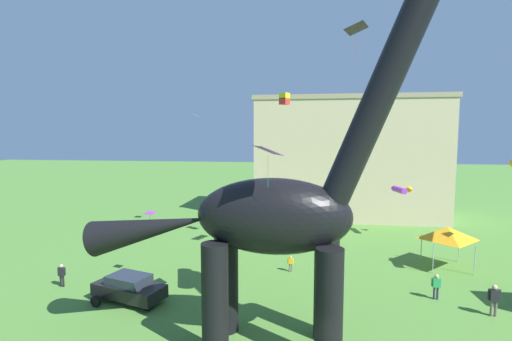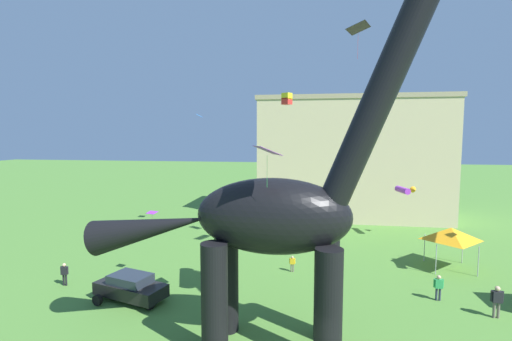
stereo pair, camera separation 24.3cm
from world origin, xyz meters
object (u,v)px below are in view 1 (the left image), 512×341
person_photographer (229,261)px  kite_near_low (356,29)px  parked_sedan_left (129,288)px  festival_canopy_tent (448,233)px  kite_high_right (402,190)px  person_strolling_adult (291,262)px  person_vendor_side (436,284)px  kite_drifting (196,116)px  person_watching_child (62,273)px  kite_near_high (268,151)px  dinosaur_sculpture (272,216)px  kite_mid_left (284,99)px  kite_mid_right (235,207)px  person_near_flyer (494,297)px  kite_mid_center (150,213)px

person_photographer → kite_near_low: size_ratio=0.75×
parked_sedan_left → festival_canopy_tent: bearing=39.0°
person_photographer → kite_high_right: 18.27m
person_strolling_adult → person_vendor_side: person_vendor_side is taller
kite_near_low → kite_drifting: bearing=144.0°
kite_drifting → festival_canopy_tent: bearing=-18.8°
person_watching_child → kite_near_high: kite_near_high is taller
dinosaur_sculpture → person_vendor_side: (9.06, 6.13, -5.11)m
dinosaur_sculpture → festival_canopy_tent: size_ratio=5.28×
person_strolling_adult → kite_mid_left: (-0.83, 4.85, 11.82)m
dinosaur_sculpture → parked_sedan_left: size_ratio=3.67×
festival_canopy_tent → kite_high_right: kite_high_right is taller
person_watching_child → kite_high_right: 28.37m
person_photographer → parked_sedan_left: bearing=22.6°
kite_near_low → kite_mid_right: size_ratio=0.67×
kite_mid_right → person_near_flyer: bearing=0.2°
person_vendor_side → festival_canopy_tent: 6.41m
person_strolling_adult → kite_drifting: kite_drifting is taller
parked_sedan_left → person_vendor_side: bearing=25.2°
person_strolling_adult → kite_mid_right: size_ratio=0.36×
kite_high_right → festival_canopy_tent: bearing=-79.5°
person_near_flyer → kite_near_high: size_ratio=1.05×
person_near_flyer → kite_near_high: bearing=-66.8°
person_strolling_adult → person_watching_child: person_watching_child is taller
person_photographer → kite_mid_center: 6.24m
dinosaur_sculpture → kite_mid_right: 5.09m
parked_sedan_left → person_strolling_adult: 10.81m
kite_mid_right → person_watching_child: bearing=178.3°
person_near_flyer → kite_high_right: 15.45m
person_vendor_side → person_near_flyer: bearing=78.0°
dinosaur_sculpture → kite_mid_right: bearing=150.7°
person_watching_child → person_photographer: 10.62m
person_vendor_side → festival_canopy_tent: size_ratio=0.48×
kite_high_right → parked_sedan_left: bearing=-139.5°
kite_high_right → kite_mid_right: 19.72m
person_watching_child → kite_near_low: (18.27, 4.19, 15.45)m
person_near_flyer → person_photographer: bearing=-108.2°
parked_sedan_left → person_photographer: size_ratio=2.79×
kite_near_low → kite_mid_left: size_ratio=2.34×
kite_mid_center → kite_near_low: kite_near_low is taller
dinosaur_sculpture → person_vendor_side: dinosaur_sculpture is taller
parked_sedan_left → kite_mid_right: kite_mid_right is taller
festival_canopy_tent → kite_drifting: size_ratio=3.44×
festival_canopy_tent → kite_mid_center: (-20.16, -5.38, 2.00)m
kite_mid_center → kite_mid_right: 6.40m
dinosaur_sculpture → person_photographer: (-3.74, 8.13, -5.04)m
kite_high_right → kite_near_low: size_ratio=0.98×
kite_drifting → kite_mid_left: (8.82, -4.66, 1.02)m
kite_near_low → kite_mid_left: bearing=132.6°
festival_canopy_tent → kite_near_high: size_ratio=1.93×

